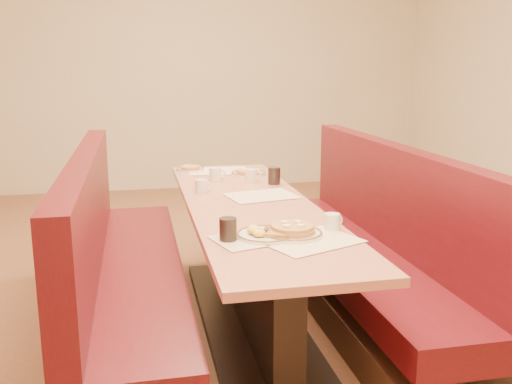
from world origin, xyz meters
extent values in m
plane|color=#9E6647|center=(0.00, 0.00, 0.00)|extent=(8.00, 8.00, 0.00)
cube|color=beige|center=(0.00, 4.00, 1.40)|extent=(6.00, 0.04, 2.80)
cube|color=black|center=(0.00, 0.00, 0.03)|extent=(0.55, 1.88, 0.06)
cube|color=black|center=(0.00, 0.00, 0.35)|extent=(0.15, 1.75, 0.71)
cube|color=tan|center=(0.00, 0.00, 0.73)|extent=(0.70, 2.50, 0.04)
cube|color=#4C3326|center=(-0.68, 0.00, 0.10)|extent=(0.55, 2.50, 0.20)
cube|color=#540E16|center=(-0.68, 0.00, 0.37)|extent=(0.55, 2.50, 0.16)
cube|color=#540E16|center=(-0.89, 0.00, 0.75)|extent=(0.12, 2.50, 0.60)
cube|color=#4C3326|center=(0.68, 0.00, 0.10)|extent=(0.55, 2.50, 0.20)
cube|color=#540E16|center=(0.68, 0.00, 0.37)|extent=(0.55, 2.50, 0.16)
cube|color=#540E16|center=(0.89, 0.00, 0.75)|extent=(0.12, 2.50, 0.60)
cube|color=#FCECC5|center=(-0.12, -0.67, 0.75)|extent=(0.40, 0.35, 0.00)
cube|color=#FCECC5|center=(0.12, -0.75, 0.75)|extent=(0.49, 0.44, 0.00)
cube|color=#FCECC5|center=(-0.03, 1.02, 0.75)|extent=(0.45, 0.36, 0.00)
cube|color=#FCECC5|center=(0.10, 0.16, 0.75)|extent=(0.45, 0.37, 0.00)
cylinder|color=white|center=(0.06, -0.66, 0.76)|extent=(0.28, 0.28, 0.02)
torus|color=brown|center=(0.06, -0.66, 0.77)|extent=(0.28, 0.28, 0.01)
cylinder|color=#BD8F44|center=(0.06, -0.66, 0.78)|extent=(0.21, 0.21, 0.02)
cylinder|color=#BD8F44|center=(0.06, -0.66, 0.79)|extent=(0.20, 0.20, 0.02)
cylinder|color=#FBF1A3|center=(0.10, -0.63, 0.81)|extent=(0.04, 0.04, 0.01)
cylinder|color=#FBF1A3|center=(0.04, -0.62, 0.81)|extent=(0.04, 0.04, 0.01)
cylinder|color=#FBF1A3|center=(0.03, -0.68, 0.81)|extent=(0.04, 0.04, 0.01)
cylinder|color=#FBF1A3|center=(0.09, -0.69, 0.81)|extent=(0.04, 0.04, 0.01)
cylinder|color=white|center=(-0.06, -0.65, 0.76)|extent=(0.27, 0.27, 0.02)
torus|color=brown|center=(-0.06, -0.65, 0.77)|extent=(0.27, 0.27, 0.01)
ellipsoid|color=yellow|center=(-0.11, -0.65, 0.79)|extent=(0.07, 0.07, 0.04)
ellipsoid|color=yellow|center=(-0.10, -0.69, 0.78)|extent=(0.06, 0.06, 0.03)
ellipsoid|color=yellow|center=(-0.11, -0.61, 0.78)|extent=(0.05, 0.05, 0.03)
cylinder|color=brown|center=(-0.02, -0.65, 0.78)|extent=(0.10, 0.05, 0.02)
cylinder|color=brown|center=(-0.01, -0.62, 0.78)|extent=(0.10, 0.05, 0.02)
cube|color=gold|center=(-0.03, -0.71, 0.78)|extent=(0.10, 0.09, 0.02)
cylinder|color=white|center=(0.15, 0.83, 0.76)|extent=(0.25, 0.25, 0.02)
torus|color=brown|center=(0.15, 0.83, 0.77)|extent=(0.24, 0.24, 0.01)
cylinder|color=gold|center=(0.15, 0.83, 0.78)|extent=(0.17, 0.17, 0.02)
ellipsoid|color=yellow|center=(0.12, 0.85, 0.79)|extent=(0.05, 0.05, 0.03)
cylinder|color=white|center=(-0.23, 1.10, 0.76)|extent=(0.21, 0.21, 0.02)
torus|color=brown|center=(-0.23, 1.10, 0.77)|extent=(0.20, 0.20, 0.01)
cylinder|color=gold|center=(-0.23, 1.10, 0.77)|extent=(0.14, 0.14, 0.02)
ellipsoid|color=yellow|center=(-0.26, 1.12, 0.78)|extent=(0.04, 0.04, 0.02)
cylinder|color=white|center=(0.27, -0.60, 0.79)|extent=(0.07, 0.07, 0.08)
torus|color=white|center=(0.31, -0.59, 0.79)|extent=(0.06, 0.03, 0.06)
cylinder|color=black|center=(0.27, -0.60, 0.82)|extent=(0.06, 0.06, 0.01)
cylinder|color=white|center=(-0.24, 0.34, 0.79)|extent=(0.07, 0.07, 0.08)
torus|color=white|center=(-0.20, 0.34, 0.79)|extent=(0.06, 0.02, 0.06)
cylinder|color=black|center=(-0.24, 0.34, 0.82)|extent=(0.06, 0.06, 0.01)
cylinder|color=white|center=(0.12, 0.59, 0.79)|extent=(0.08, 0.08, 0.09)
torus|color=white|center=(0.17, 0.59, 0.79)|extent=(0.06, 0.02, 0.06)
cylinder|color=black|center=(0.12, 0.59, 0.83)|extent=(0.07, 0.07, 0.01)
cylinder|color=white|center=(-0.10, 0.68, 0.79)|extent=(0.08, 0.08, 0.09)
torus|color=white|center=(-0.06, 0.69, 0.79)|extent=(0.06, 0.03, 0.06)
cylinder|color=black|center=(-0.10, 0.68, 0.83)|extent=(0.07, 0.07, 0.01)
cylinder|color=black|center=(-0.24, -0.67, 0.80)|extent=(0.07, 0.07, 0.11)
cylinder|color=silver|center=(-0.24, -0.67, 0.80)|extent=(0.08, 0.08, 0.11)
cylinder|color=black|center=(0.26, 0.50, 0.80)|extent=(0.08, 0.08, 0.11)
cylinder|color=silver|center=(0.26, 0.50, 0.81)|extent=(0.08, 0.08, 0.11)
camera|label=1|loc=(-0.62, -3.06, 1.52)|focal=40.00mm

